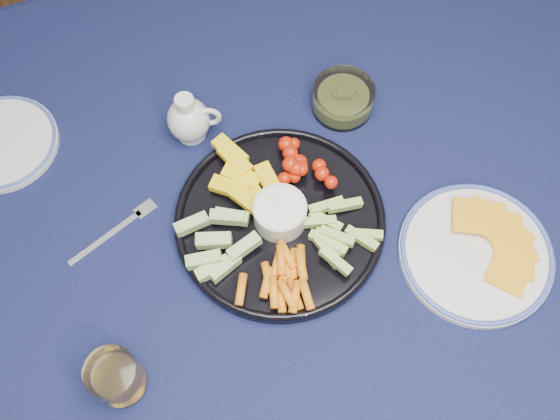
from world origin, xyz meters
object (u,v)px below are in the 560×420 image
object	(u,v)px
juice_tumbler	(117,378)
dining_table	(319,194)
creamer_pitcher	(189,119)
side_plate_extra	(1,143)
crudite_platter	(279,219)
pickle_bowl	(343,99)
cheese_plate	(477,252)

from	to	relation	value
juice_tumbler	dining_table	bearing A→B (deg)	28.83
creamer_pitcher	side_plate_extra	world-z (taller)	creamer_pitcher
side_plate_extra	crudite_platter	bearing A→B (deg)	-38.51
pickle_bowl	cheese_plate	size ratio (longest dim) A/B	0.45
pickle_bowl	dining_table	bearing A→B (deg)	-127.84
crudite_platter	juice_tumbler	xyz separation A→B (m)	(-0.29, -0.15, 0.02)
side_plate_extra	cheese_plate	bearing A→B (deg)	-35.63
cheese_plate	juice_tumbler	bearing A→B (deg)	179.23
pickle_bowl	side_plate_extra	xyz separation A→B (m)	(-0.55, 0.13, -0.01)
dining_table	creamer_pitcher	bearing A→B (deg)	141.48
creamer_pitcher	side_plate_extra	xyz separation A→B (m)	(-0.30, 0.09, -0.03)
creamer_pitcher	pickle_bowl	size ratio (longest dim) A/B	0.93
crudite_platter	side_plate_extra	bearing A→B (deg)	141.49
dining_table	side_plate_extra	world-z (taller)	side_plate_extra
dining_table	creamer_pitcher	world-z (taller)	creamer_pitcher
pickle_bowl	cheese_plate	distance (m)	0.33
juice_tumbler	side_plate_extra	world-z (taller)	juice_tumbler
juice_tumbler	side_plate_extra	xyz separation A→B (m)	(-0.09, 0.44, -0.03)
dining_table	pickle_bowl	world-z (taller)	pickle_bowl
pickle_bowl	juice_tumbler	distance (m)	0.56
pickle_bowl	juice_tumbler	size ratio (longest dim) A/B	1.27
creamer_pitcher	side_plate_extra	size ratio (longest dim) A/B	0.52
juice_tumbler	pickle_bowl	bearing A→B (deg)	33.93
creamer_pitcher	cheese_plate	xyz separation A→B (m)	(0.33, -0.36, -0.03)
dining_table	juice_tumbler	size ratio (longest dim) A/B	20.51
creamer_pitcher	crudite_platter	bearing A→B (deg)	-70.12
creamer_pitcher	cheese_plate	distance (m)	0.49
creamer_pitcher	side_plate_extra	distance (m)	0.31
pickle_bowl	crudite_platter	bearing A→B (deg)	-137.17
creamer_pitcher	pickle_bowl	xyz separation A→B (m)	(0.25, -0.04, -0.02)
dining_table	juice_tumbler	bearing A→B (deg)	-151.17
pickle_bowl	cheese_plate	xyz separation A→B (m)	(0.08, -0.32, -0.01)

